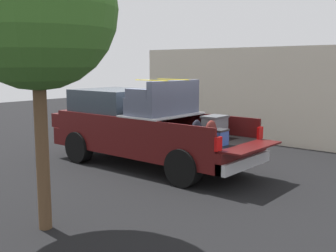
{
  "coord_description": "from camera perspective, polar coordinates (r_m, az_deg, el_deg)",
  "views": [
    {
      "loc": [
        -6.99,
        7.71,
        2.58
      ],
      "look_at": [
        -0.6,
        0.0,
        1.1
      ],
      "focal_mm": 44.33,
      "sensor_mm": 36.0,
      "label": 1
    }
  ],
  "objects": [
    {
      "name": "ground_plane",
      "position": [
        10.72,
        -2.48,
        -5.53
      ],
      "size": [
        40.0,
        40.0,
        0.0
      ],
      "primitive_type": "plane",
      "color": "black"
    },
    {
      "name": "pickup_truck",
      "position": [
        10.78,
        -4.0,
        -0.14
      ],
      "size": [
        6.05,
        2.06,
        2.23
      ],
      "color": "#470F0F",
      "rests_on": "ground_plane"
    },
    {
      "name": "building_facade",
      "position": [
        14.08,
        13.28,
        4.11
      ],
      "size": [
        10.0,
        0.36,
        3.16
      ],
      "primitive_type": "cube",
      "color": "beige",
      "rests_on": "ground_plane"
    },
    {
      "name": "tree_background",
      "position": [
        6.64,
        -17.72,
        15.03
      ],
      "size": [
        2.43,
        2.43,
        4.62
      ],
      "color": "brown",
      "rests_on": "ground_plane"
    },
    {
      "name": "trash_can",
      "position": [
        15.01,
        -4.68,
        0.4
      ],
      "size": [
        0.6,
        0.6,
        0.98
      ],
      "color": "#1E592D",
      "rests_on": "ground_plane"
    }
  ]
}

